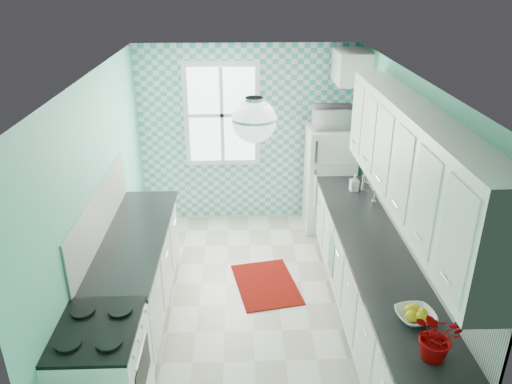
{
  "coord_description": "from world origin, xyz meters",
  "views": [
    {
      "loc": [
        -0.11,
        -4.49,
        3.39
      ],
      "look_at": [
        0.05,
        0.25,
        1.25
      ],
      "focal_mm": 35.0,
      "sensor_mm": 36.0,
      "label": 1
    }
  ],
  "objects_px": {
    "stove": "(104,375)",
    "fruit_bowl": "(415,316)",
    "microwave": "(333,117)",
    "sink": "(357,206)",
    "fridge": "(329,179)",
    "ceiling_light": "(254,120)",
    "potted_plant": "(437,336)"
  },
  "relations": [
    {
      "from": "stove",
      "to": "fruit_bowl",
      "type": "height_order",
      "value": "fruit_bowl"
    },
    {
      "from": "fruit_bowl",
      "to": "microwave",
      "type": "bearing_deg",
      "value": 91.57
    },
    {
      "from": "fruit_bowl",
      "to": "microwave",
      "type": "xyz_separation_m",
      "value": [
        -0.09,
        3.28,
        0.63
      ]
    },
    {
      "from": "stove",
      "to": "microwave",
      "type": "xyz_separation_m",
      "value": [
        2.31,
        3.3,
        1.11
      ]
    },
    {
      "from": "stove",
      "to": "sink",
      "type": "distance_m",
      "value": 3.18
    },
    {
      "from": "fridge",
      "to": "fruit_bowl",
      "type": "xyz_separation_m",
      "value": [
        0.09,
        -3.28,
        0.25
      ]
    },
    {
      "from": "fridge",
      "to": "fruit_bowl",
      "type": "distance_m",
      "value": 3.29
    },
    {
      "from": "stove",
      "to": "microwave",
      "type": "height_order",
      "value": "microwave"
    },
    {
      "from": "fridge",
      "to": "sink",
      "type": "bearing_deg",
      "value": -88.72
    },
    {
      "from": "stove",
      "to": "sink",
      "type": "bearing_deg",
      "value": 40.34
    },
    {
      "from": "sink",
      "to": "microwave",
      "type": "xyz_separation_m",
      "value": [
        -0.09,
        1.26,
        0.67
      ]
    },
    {
      "from": "ceiling_light",
      "to": "microwave",
      "type": "xyz_separation_m",
      "value": [
        1.11,
        2.6,
        -0.72
      ]
    },
    {
      "from": "fruit_bowl",
      "to": "ceiling_light",
      "type": "bearing_deg",
      "value": 150.65
    },
    {
      "from": "stove",
      "to": "potted_plant",
      "type": "xyz_separation_m",
      "value": [
        2.4,
        -0.37,
        0.63
      ]
    },
    {
      "from": "microwave",
      "to": "fruit_bowl",
      "type": "bearing_deg",
      "value": 92.21
    },
    {
      "from": "stove",
      "to": "fruit_bowl",
      "type": "relative_size",
      "value": 3.21
    },
    {
      "from": "stove",
      "to": "sink",
      "type": "xyz_separation_m",
      "value": [
        2.4,
        2.04,
        0.44
      ]
    },
    {
      "from": "ceiling_light",
      "to": "fruit_bowl",
      "type": "height_order",
      "value": "ceiling_light"
    },
    {
      "from": "fridge",
      "to": "sink",
      "type": "xyz_separation_m",
      "value": [
        0.09,
        -1.26,
        0.2
      ]
    },
    {
      "from": "fridge",
      "to": "potted_plant",
      "type": "bearing_deg",
      "value": -91.59
    },
    {
      "from": "fridge",
      "to": "potted_plant",
      "type": "relative_size",
      "value": 4.02
    },
    {
      "from": "potted_plant",
      "to": "sink",
      "type": "bearing_deg",
      "value": 89.91
    },
    {
      "from": "microwave",
      "to": "potted_plant",
      "type": "bearing_deg",
      "value": 92.04
    },
    {
      "from": "fruit_bowl",
      "to": "sink",
      "type": "bearing_deg",
      "value": 89.89
    },
    {
      "from": "fridge",
      "to": "sink",
      "type": "relative_size",
      "value": 2.75
    },
    {
      "from": "sink",
      "to": "fridge",
      "type": "bearing_deg",
      "value": 91.36
    },
    {
      "from": "fridge",
      "to": "fruit_bowl",
      "type": "bearing_deg",
      "value": -91.42
    },
    {
      "from": "fridge",
      "to": "stove",
      "type": "bearing_deg",
      "value": -127.98
    },
    {
      "from": "microwave",
      "to": "ceiling_light",
      "type": "bearing_deg",
      "value": 67.55
    },
    {
      "from": "ceiling_light",
      "to": "fridge",
      "type": "bearing_deg",
      "value": 66.92
    },
    {
      "from": "fruit_bowl",
      "to": "microwave",
      "type": "relative_size",
      "value": 0.56
    },
    {
      "from": "fridge",
      "to": "stove",
      "type": "height_order",
      "value": "fridge"
    }
  ]
}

